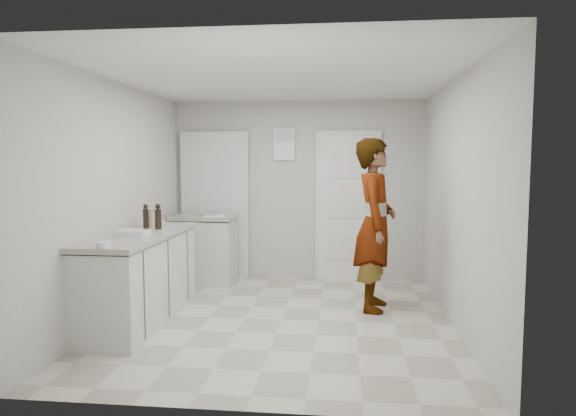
# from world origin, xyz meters

# --- Properties ---
(ground) EXTENTS (4.00, 4.00, 0.00)m
(ground) POSITION_xyz_m (0.00, 0.00, 0.00)
(ground) COLOR #9F9885
(ground) RESTS_ON ground
(room_shell) EXTENTS (4.00, 4.00, 4.00)m
(room_shell) POSITION_xyz_m (-0.17, 1.95, 1.02)
(room_shell) COLOR #A4A19B
(room_shell) RESTS_ON ground
(main_counter) EXTENTS (0.64, 1.96, 0.93)m
(main_counter) POSITION_xyz_m (-1.45, -0.20, 0.43)
(main_counter) COLOR silver
(main_counter) RESTS_ON ground
(side_counter) EXTENTS (0.84, 0.61, 0.93)m
(side_counter) POSITION_xyz_m (-1.25, 1.55, 0.43)
(side_counter) COLOR silver
(side_counter) RESTS_ON ground
(person) EXTENTS (0.53, 0.75, 1.91)m
(person) POSITION_xyz_m (0.99, 0.51, 0.96)
(person) COLOR silver
(person) RESTS_ON ground
(cake_mix_box) EXTENTS (0.13, 0.09, 0.19)m
(cake_mix_box) POSITION_xyz_m (-1.56, 0.35, 1.02)
(cake_mix_box) COLOR #A37B51
(cake_mix_box) RESTS_ON main_counter
(spice_jar) EXTENTS (0.05, 0.05, 0.07)m
(spice_jar) POSITION_xyz_m (-1.42, 0.41, 0.96)
(spice_jar) COLOR tan
(spice_jar) RESTS_ON main_counter
(oil_cruet_a) EXTENTS (0.07, 0.07, 0.28)m
(oil_cruet_a) POSITION_xyz_m (-1.36, 0.12, 1.06)
(oil_cruet_a) COLOR black
(oil_cruet_a) RESTS_ON main_counter
(oil_cruet_b) EXTENTS (0.06, 0.06, 0.27)m
(oil_cruet_b) POSITION_xyz_m (-1.50, 0.12, 1.06)
(oil_cruet_b) COLOR black
(oil_cruet_b) RESTS_ON main_counter
(baking_dish) EXTENTS (0.31, 0.22, 0.05)m
(baking_dish) POSITION_xyz_m (-1.45, -0.37, 0.95)
(baking_dish) COLOR silver
(baking_dish) RESTS_ON main_counter
(egg_bowl) EXTENTS (0.13, 0.13, 0.05)m
(egg_bowl) POSITION_xyz_m (-1.39, -1.10, 0.95)
(egg_bowl) COLOR silver
(egg_bowl) RESTS_ON main_counter
(papers) EXTENTS (0.30, 0.37, 0.01)m
(papers) POSITION_xyz_m (-1.10, 1.52, 0.93)
(papers) COLOR white
(papers) RESTS_ON side_counter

